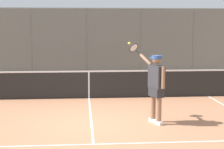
% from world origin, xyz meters
% --- Properties ---
extents(ground_plane, '(60.00, 60.00, 0.00)m').
position_xyz_m(ground_plane, '(0.00, 0.00, 0.00)').
color(ground_plane, '#B27551').
extents(fence_backdrop, '(18.95, 1.37, 3.35)m').
position_xyz_m(fence_backdrop, '(-0.00, -9.63, 1.32)').
color(fence_backdrop, slate).
rests_on(fence_backdrop, ground).
extents(tennis_net, '(10.98, 0.09, 1.07)m').
position_xyz_m(tennis_net, '(0.00, -3.53, 0.49)').
color(tennis_net, '#2D2D2D').
rests_on(tennis_net, ground).
extents(tennis_player, '(0.84, 1.27, 2.06)m').
position_xyz_m(tennis_player, '(-1.65, -0.07, 1.05)').
color(tennis_player, silver).
rests_on(tennis_player, ground).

